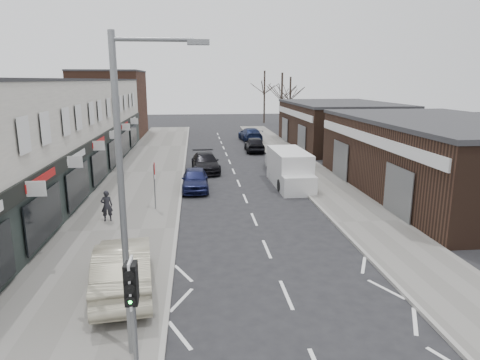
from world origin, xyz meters
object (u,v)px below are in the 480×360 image
object	(u,v)px
street_lamp	(129,185)
parked_car_right_a	(277,161)
parked_car_right_b	(254,144)
white_van	(290,169)
pedestrian	(107,206)
sedan_on_pavement	(124,267)
traffic_light	(132,294)
parked_car_left_b	(205,162)
parked_car_left_a	(195,179)
warning_sign	(155,172)
parked_car_right_c	(250,134)

from	to	relation	value
street_lamp	parked_car_right_a	size ratio (longest dim) A/B	1.82
parked_car_right_a	parked_car_right_b	world-z (taller)	parked_car_right_b
parked_car_right_b	parked_car_right_a	bearing A→B (deg)	95.47
white_van	pedestrian	xyz separation A→B (m)	(-10.82, -6.87, -0.22)
sedan_on_pavement	pedestrian	size ratio (longest dim) A/B	3.23
traffic_light	white_van	xyz separation A→B (m)	(7.80, 19.08, -1.29)
white_van	parked_car_left_b	bearing A→B (deg)	136.79
parked_car_left_b	parked_car_left_a	bearing A→B (deg)	-101.87
white_van	parked_car_right_a	world-z (taller)	white_van
pedestrian	sedan_on_pavement	bearing A→B (deg)	92.97
street_lamp	warning_sign	distance (m)	13.04
street_lamp	parked_car_left_a	distance (m)	17.69
parked_car_right_c	parked_car_left_a	bearing A→B (deg)	69.50
sedan_on_pavement	parked_car_left_b	distance (m)	19.80
street_lamp	white_van	distance (m)	19.85
street_lamp	parked_car_right_b	distance (m)	33.07
parked_car_right_a	warning_sign	bearing A→B (deg)	54.83
sedan_on_pavement	parked_car_right_b	bearing A→B (deg)	-113.28
sedan_on_pavement	parked_car_right_a	size ratio (longest dim) A/B	1.16
sedan_on_pavement	parked_car_right_c	xyz separation A→B (m)	(8.91, 36.35, -0.19)
parked_car_left_b	parked_car_right_c	bearing A→B (deg)	67.45
parked_car_right_a	traffic_light	bearing A→B (deg)	76.80
parked_car_left_a	parked_car_right_b	bearing A→B (deg)	68.06
street_lamp	warning_sign	bearing A→B (deg)	92.84
traffic_light	parked_car_left_a	distance (m)	18.53
warning_sign	pedestrian	bearing A→B (deg)	-141.38
parked_car_left_a	parked_car_left_b	size ratio (longest dim) A/B	0.85
street_lamp	white_van	world-z (taller)	street_lamp
parked_car_right_b	parked_car_right_c	world-z (taller)	parked_car_right_c
traffic_light	street_lamp	bearing A→B (deg)	95.88
traffic_light	parked_car_right_c	world-z (taller)	traffic_light
street_lamp	parked_car_right_b	xyz separation A→B (m)	(7.44, 31.99, -3.86)
parked_car_right_a	parked_car_right_c	xyz separation A→B (m)	(0.00, 16.68, 0.05)
parked_car_right_a	parked_car_right_c	distance (m)	16.68
traffic_light	sedan_on_pavement	xyz separation A→B (m)	(-1.01, 4.68, -1.46)
pedestrian	parked_car_left_a	size ratio (longest dim) A/B	0.37
sedan_on_pavement	parked_car_right_a	bearing A→B (deg)	-121.36
white_van	parked_car_right_a	distance (m)	5.30
white_van	parked_car_right_b	xyz separation A→B (m)	(-0.48, 14.13, -0.37)
parked_car_right_b	street_lamp	bearing A→B (deg)	78.62
parked_car_left_a	parked_car_left_b	xyz separation A→B (m)	(0.82, 5.82, 0.00)
traffic_light	white_van	world-z (taller)	traffic_light
pedestrian	parked_car_left_a	bearing A→B (deg)	-137.41
parked_car_left_a	street_lamp	bearing A→B (deg)	-95.06
warning_sign	parked_car_left_b	bearing A→B (deg)	73.83
warning_sign	parked_car_left_a	distance (m)	5.10
street_lamp	sedan_on_pavement	size ratio (longest dim) A/B	1.57
warning_sign	parked_car_right_c	distance (m)	28.41
traffic_light	parked_car_right_c	distance (m)	41.82
traffic_light	sedan_on_pavement	world-z (taller)	traffic_light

